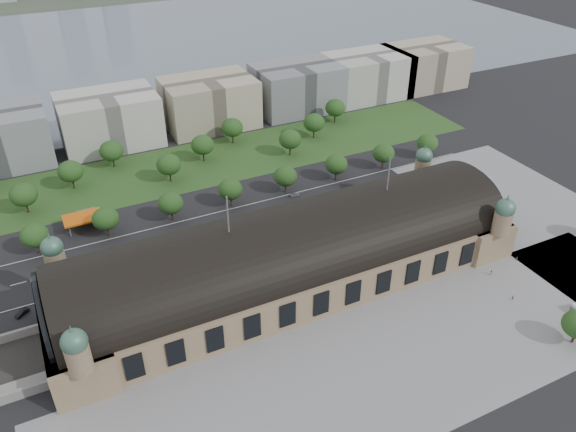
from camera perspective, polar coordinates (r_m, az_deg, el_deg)
name	(u,v)px	position (r m, az deg, el deg)	size (l,w,h in m)	color
ground	(291,281)	(184.49, 0.26, -6.66)	(900.00, 900.00, 0.00)	black
station	(291,256)	(178.17, 0.27, -4.10)	(150.00, 48.40, 44.30)	#987D5E
plaza_south	(395,363)	(161.55, 10.77, -14.43)	(190.00, 48.00, 0.12)	gray
plaza_east	(524,208)	(240.43, 22.82, 0.74)	(56.00, 100.00, 0.12)	gray
road_slab	(195,237)	(207.46, -9.41, -2.15)	(260.00, 26.00, 0.10)	black
grass_belt	(167,171)	(254.51, -12.22, 4.50)	(300.00, 45.00, 0.10)	#2E5221
petrol_station	(85,217)	(224.34, -19.90, -0.05)	(14.00, 13.00, 5.05)	#E15D0D
lake	(109,48)	(446.14, -17.76, 15.94)	(700.00, 320.00, 0.08)	slate
office_3	(109,120)	(283.10, -17.68, 9.31)	(45.00, 32.00, 24.00)	silver
office_4	(209,103)	(293.32, -7.99, 11.34)	(45.00, 32.00, 24.00)	#C0B197
office_5	(297,88)	(311.33, 0.92, 12.92)	(45.00, 32.00, 24.00)	gray
office_6	(367,76)	(333.17, 8.04, 13.94)	(45.00, 32.00, 24.00)	silver
office_7	(424,66)	(356.25, 13.61, 14.60)	(45.00, 32.00, 24.00)	#C0B197
tree_row_2	(34,235)	(211.43, -24.36, -1.81)	(9.60, 9.60, 11.52)	#2D2116
tree_row_3	(106,219)	(211.87, -18.05, -0.26)	(9.60, 9.60, 11.52)	#2D2116
tree_row_4	(171,203)	(215.01, -11.84, 1.27)	(9.60, 9.60, 11.52)	#2D2116
tree_row_5	(230,189)	(220.73, -5.88, 2.72)	(9.60, 9.60, 11.52)	#2D2116
tree_row_6	(285,176)	(228.83, -0.26, 4.05)	(9.60, 9.60, 11.52)	#2D2116
tree_row_7	(336,164)	(239.08, 4.93, 5.25)	(9.60, 9.60, 11.52)	#2D2116
tree_row_8	(384,153)	(251.21, 9.69, 6.30)	(9.60, 9.60, 11.52)	#2D2116
tree_row_9	(427,143)	(264.96, 13.99, 7.22)	(9.60, 9.60, 11.52)	#2D2116
tree_belt_3	(23,195)	(237.35, -25.29, 1.96)	(10.40, 10.40, 12.48)	#2D2116
tree_belt_4	(70,171)	(248.10, -21.23, 4.26)	(10.40, 10.40, 12.48)	#2D2116
tree_belt_5	(111,151)	(260.35, -17.51, 6.34)	(10.40, 10.40, 12.48)	#2D2116
tree_belt_6	(169,165)	(241.96, -12.02, 5.14)	(10.40, 10.40, 12.48)	#2D2116
tree_belt_7	(203,145)	(256.77, -8.68, 7.15)	(10.40, 10.40, 12.48)	#2D2116
tree_belt_8	(232,128)	(272.63, -5.69, 8.92)	(10.40, 10.40, 12.48)	#2D2116
tree_belt_9	(290,139)	(259.34, 0.21, 7.80)	(10.40, 10.40, 12.48)	#2D2116
tree_belt_10	(314,123)	(277.14, 2.66, 9.46)	(10.40, 10.40, 12.48)	#2D2116
tree_belt_11	(335,108)	(295.59, 4.83, 10.89)	(10.40, 10.40, 12.48)	#2D2116
traffic_car_2	(122,261)	(200.29, -16.51, -4.37)	(2.41, 5.23, 1.45)	black
traffic_car_3	(145,245)	(205.78, -14.29, -2.91)	(1.84, 4.52, 1.31)	maroon
traffic_car_4	(242,239)	(203.02, -4.67, -2.35)	(1.93, 4.80, 1.63)	#192547
traffic_car_5	(295,195)	(229.26, 0.74, 2.17)	(1.45, 4.15, 1.37)	#55555C
traffic_car_6	(379,192)	(233.97, 9.19, 2.43)	(2.64, 5.72, 1.59)	white
parked_car_0	(22,313)	(189.87, -25.42, -8.88)	(1.59, 4.57, 1.50)	black
parked_car_1	(64,296)	(191.33, -21.80, -7.52)	(2.49, 5.41, 1.50)	maroon
parked_car_2	(119,287)	(189.13, -16.84, -6.95)	(1.83, 4.50, 1.31)	#1B2B4C
parked_car_3	(168,272)	(191.51, -12.06, -5.54)	(1.73, 4.29, 1.46)	slate
parked_car_4	(154,272)	(192.35, -13.41, -5.53)	(1.70, 4.86, 1.60)	silver
parked_car_5	(202,264)	(193.08, -8.69, -4.80)	(2.21, 4.80, 1.33)	gray
parked_car_6	(180,270)	(191.47, -10.94, -5.36)	(2.31, 5.68, 1.65)	black
bus_west	(277,230)	(205.88, -1.12, -1.44)	(2.57, 11.00, 3.06)	red
bus_mid	(270,225)	(208.51, -1.79, -0.92)	(2.79, 11.92, 3.32)	silver
bus_east	(348,210)	(218.08, 6.08, 0.61)	(3.17, 13.53, 3.77)	silver
pedestrian_0	(491,273)	(198.27, 19.94, -5.46)	(0.85, 0.49, 1.75)	gray
pedestrian_1	(513,298)	(190.58, 21.86, -7.71)	(0.56, 0.37, 1.54)	gray
pedestrian_2	(517,258)	(208.40, 22.21, -3.99)	(0.82, 0.48, 1.70)	gray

